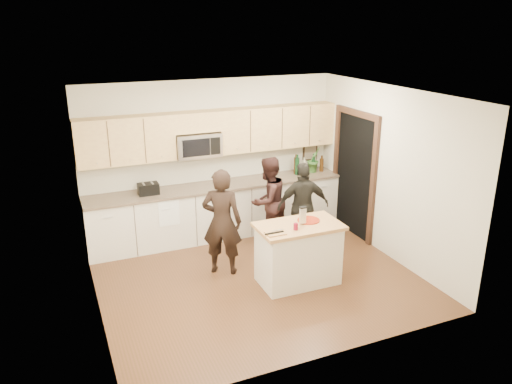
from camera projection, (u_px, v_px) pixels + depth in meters
name	position (u px, v px, depth m)	size (l,w,h in m)	color
floor	(257.00, 277.00, 7.41)	(4.50, 4.50, 0.00)	#502C1B
room_shell	(257.00, 165.00, 6.85)	(4.52, 4.02, 2.71)	beige
back_cabinetry	(219.00, 210.00, 8.73)	(4.50, 0.66, 0.94)	beige
upper_cabinetry	(216.00, 131.00, 8.42)	(4.50, 0.33, 0.75)	#D9B66F
microwave	(197.00, 145.00, 8.32)	(0.76, 0.41, 0.40)	silver
doorway	(354.00, 170.00, 8.64)	(0.06, 1.25, 2.20)	black
framed_picture	(310.00, 151.00, 9.44)	(0.30, 0.03, 0.38)	black
dish_towel	(167.00, 203.00, 8.10)	(0.34, 0.60, 0.48)	white
island	(298.00, 253.00, 7.15)	(1.21, 0.71, 0.90)	beige
red_plate	(309.00, 220.00, 7.14)	(0.32, 0.32, 0.02)	maroon
box_grater	(303.00, 215.00, 6.98)	(0.10, 0.06, 0.24)	silver
drink_glass	(296.00, 227.00, 6.82)	(0.06, 0.06, 0.09)	maroon
cutting_board	(275.00, 233.00, 6.70)	(0.26, 0.19, 0.02)	tan
tongs	(274.00, 233.00, 6.67)	(0.27, 0.03, 0.02)	black
knife	(278.00, 230.00, 6.77)	(0.18, 0.02, 0.01)	silver
toaster	(148.00, 189.00, 8.08)	(0.33, 0.22, 0.18)	black
bottle_cluster	(307.00, 164.00, 9.20)	(0.60, 0.21, 0.37)	black
orchid	(314.00, 160.00, 9.23)	(0.26, 0.21, 0.47)	#376528
woman_left	(222.00, 222.00, 7.33)	(0.59, 0.39, 1.62)	black
woman_center	(268.00, 201.00, 8.35)	(0.73, 0.57, 1.51)	black
woman_right	(303.00, 206.00, 8.17)	(0.86, 0.36, 1.47)	black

